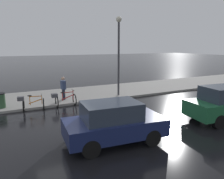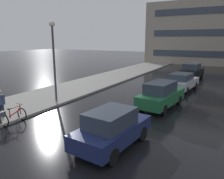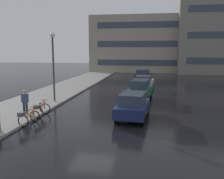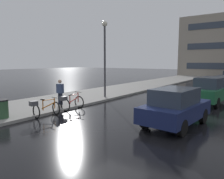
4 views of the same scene
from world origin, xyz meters
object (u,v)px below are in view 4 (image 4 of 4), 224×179
object	(u,v)px
bicycle_second	(70,102)
pedestrian	(60,92)
car_green	(211,90)
trash_bin	(2,110)
streetlamp	(105,49)
car_navy	(175,107)
bicycle_nearest	(43,108)

from	to	relation	value
bicycle_second	pedestrian	size ratio (longest dim) A/B	0.86
car_green	trash_bin	size ratio (longest dim) A/B	4.39
pedestrian	streetlamp	bearing A→B (deg)	83.36
car_navy	car_green	size ratio (longest dim) A/B	0.89
bicycle_nearest	pedestrian	distance (m)	2.59
bicycle_nearest	bicycle_second	xyz separation A→B (m)	(-0.09, 1.87, -0.00)
car_green	streetlamp	distance (m)	7.67
car_green	bicycle_second	bearing A→B (deg)	-131.78
bicycle_nearest	bicycle_second	bearing A→B (deg)	92.72
bicycle_nearest	car_green	xyz separation A→B (m)	(5.87, 8.54, 0.39)
streetlamp	trash_bin	xyz separation A→B (m)	(-0.13, -7.57, -3.08)
streetlamp	trash_bin	world-z (taller)	streetlamp
bicycle_nearest	car_green	distance (m)	10.37
bicycle_second	pedestrian	distance (m)	1.33
pedestrian	trash_bin	xyz separation A→B (m)	(0.32, -3.73, -0.42)
bicycle_second	pedestrian	world-z (taller)	pedestrian
bicycle_nearest	streetlamp	size ratio (longest dim) A/B	0.26
streetlamp	trash_bin	distance (m)	8.17
bicycle_nearest	car_navy	xyz separation A→B (m)	(5.71, 2.36, 0.33)
car_navy	trash_bin	xyz separation A→B (m)	(-6.69, -3.88, -0.31)
bicycle_second	trash_bin	distance (m)	3.51
bicycle_nearest	trash_bin	xyz separation A→B (m)	(-0.98, -1.53, 0.02)
bicycle_second	car_green	bearing A→B (deg)	48.22
bicycle_nearest	streetlamp	bearing A→B (deg)	97.98
car_green	trash_bin	distance (m)	12.18
bicycle_second	trash_bin	world-z (taller)	trash_bin
car_green	trash_bin	xyz separation A→B (m)	(-6.85, -10.07, -0.36)
car_navy	pedestrian	size ratio (longest dim) A/B	2.37
pedestrian	car_green	bearing A→B (deg)	41.52
pedestrian	streetlamp	world-z (taller)	streetlamp
bicycle_second	streetlamp	size ratio (longest dim) A/B	0.26
bicycle_nearest	streetlamp	world-z (taller)	streetlamp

